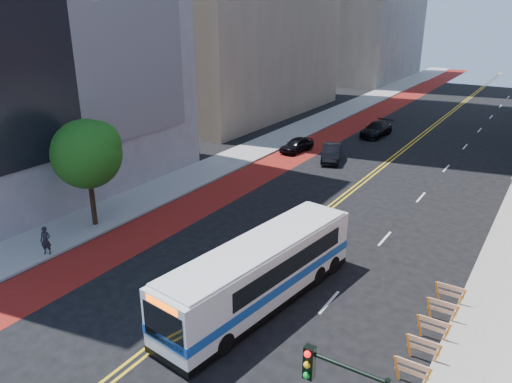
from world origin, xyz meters
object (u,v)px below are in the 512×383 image
object	(u,v)px
car_a	(297,145)
street_tree	(88,151)
transit_bus	(262,272)
pedestrian	(46,241)
car_b	(331,153)
car_c	(376,129)

from	to	relation	value
car_a	street_tree	bearing A→B (deg)	-89.01
street_tree	transit_bus	bearing A→B (deg)	-7.46
car_a	pedestrian	xyz separation A→B (m)	(-2.01, -25.85, 0.29)
car_b	car_a	bearing A→B (deg)	146.07
car_a	pedestrian	world-z (taller)	pedestrian
transit_bus	pedestrian	size ratio (longest dim) A/B	7.27
car_b	car_c	distance (m)	10.58
street_tree	car_b	bearing A→B (deg)	71.84
pedestrian	car_a	bearing A→B (deg)	57.03
car_a	transit_bus	bearing A→B (deg)	-57.36
transit_bus	car_a	distance (m)	25.66
car_c	pedestrian	world-z (taller)	pedestrian
car_a	car_b	distance (m)	4.05
car_a	car_c	distance (m)	10.58
pedestrian	street_tree	bearing A→B (deg)	72.86
street_tree	pedestrian	bearing A→B (deg)	-78.63
car_b	transit_bus	bearing A→B (deg)	-94.42
car_b	pedestrian	xyz separation A→B (m)	(-5.95, -24.92, 0.22)
street_tree	pedestrian	xyz separation A→B (m)	(0.84, -4.19, -3.95)
car_a	car_b	size ratio (longest dim) A/B	0.88
street_tree	car_c	bearing A→B (deg)	77.03
transit_bus	car_b	distance (m)	23.42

